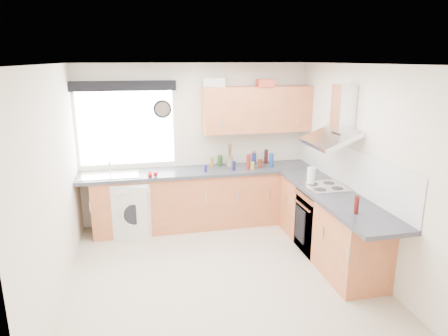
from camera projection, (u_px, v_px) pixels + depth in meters
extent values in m
plane|color=beige|center=(219.00, 272.00, 4.94)|extent=(3.60, 3.60, 0.00)
cube|color=white|center=(218.00, 64.00, 4.28)|extent=(3.60, 3.60, 0.02)
cube|color=silver|center=(196.00, 144.00, 6.31)|extent=(3.60, 0.02, 2.50)
cube|color=silver|center=(268.00, 243.00, 2.92)|extent=(3.60, 0.02, 2.50)
cube|color=silver|center=(53.00, 186.00, 4.24)|extent=(0.02, 3.60, 2.50)
cube|color=silver|center=(360.00, 167.00, 4.98)|extent=(0.02, 3.60, 2.50)
cube|color=silver|center=(126.00, 128.00, 6.00)|extent=(1.40, 0.02, 1.10)
cube|color=black|center=(123.00, 86.00, 5.75)|extent=(1.50, 0.18, 0.14)
cube|color=white|center=(346.00, 166.00, 5.28)|extent=(0.01, 3.00, 0.54)
cube|color=#AB5B36|center=(193.00, 200.00, 6.23)|extent=(3.00, 0.58, 0.86)
cube|color=#AB5B36|center=(290.00, 193.00, 6.55)|extent=(0.60, 0.60, 0.86)
cube|color=#AB5B36|center=(328.00, 225.00, 5.28)|extent=(0.58, 2.10, 0.86)
cube|color=#2E3037|center=(199.00, 172.00, 6.12)|extent=(3.60, 0.62, 0.05)
cube|color=#2E3037|center=(335.00, 196.00, 5.02)|extent=(0.62, 2.42, 0.05)
cube|color=black|center=(322.00, 221.00, 5.42)|extent=(0.56, 0.58, 0.85)
cube|color=silver|center=(325.00, 187.00, 5.29)|extent=(0.52, 0.52, 0.01)
cube|color=#AB5B36|center=(257.00, 109.00, 6.19)|extent=(1.70, 0.35, 0.70)
cube|color=silver|center=(134.00, 208.00, 5.95)|extent=(0.71, 0.70, 0.83)
cylinder|color=black|center=(163.00, 109.00, 6.04)|extent=(0.28, 0.04, 0.28)
cube|color=silver|center=(215.00, 82.00, 6.04)|extent=(0.38, 0.31, 0.14)
cube|color=#AD372A|center=(265.00, 83.00, 6.01)|extent=(0.25, 0.21, 0.11)
cylinder|color=#786B5B|center=(230.00, 162.00, 6.29)|extent=(0.12, 0.12, 0.15)
cylinder|color=silver|center=(311.00, 176.00, 5.37)|extent=(0.14, 0.14, 0.24)
cylinder|color=#141544|center=(234.00, 166.00, 6.07)|extent=(0.05, 0.05, 0.15)
cylinder|color=#331215|center=(266.00, 157.00, 6.46)|extent=(0.06, 0.06, 0.23)
cylinder|color=navy|center=(254.00, 159.00, 6.40)|extent=(0.07, 0.07, 0.19)
cylinder|color=brown|center=(212.00, 162.00, 6.25)|extent=(0.05, 0.05, 0.16)
cylinder|color=maroon|center=(248.00, 162.00, 6.11)|extent=(0.06, 0.06, 0.24)
cylinder|color=brown|center=(254.00, 158.00, 6.39)|extent=(0.04, 0.04, 0.23)
cylinder|color=black|center=(228.00, 163.00, 6.34)|extent=(0.05, 0.05, 0.11)
cylinder|color=#1F4619|center=(220.00, 161.00, 6.34)|extent=(0.08, 0.08, 0.17)
cylinder|color=navy|center=(271.00, 160.00, 6.25)|extent=(0.07, 0.07, 0.22)
cylinder|color=navy|center=(206.00, 168.00, 6.00)|extent=(0.05, 0.05, 0.11)
cylinder|color=#5B2313|center=(260.00, 164.00, 6.22)|extent=(0.07, 0.07, 0.14)
cylinder|color=olive|center=(252.00, 166.00, 6.13)|extent=(0.07, 0.07, 0.12)
cylinder|color=#4E1110|center=(357.00, 205.00, 4.36)|extent=(0.05, 0.05, 0.21)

